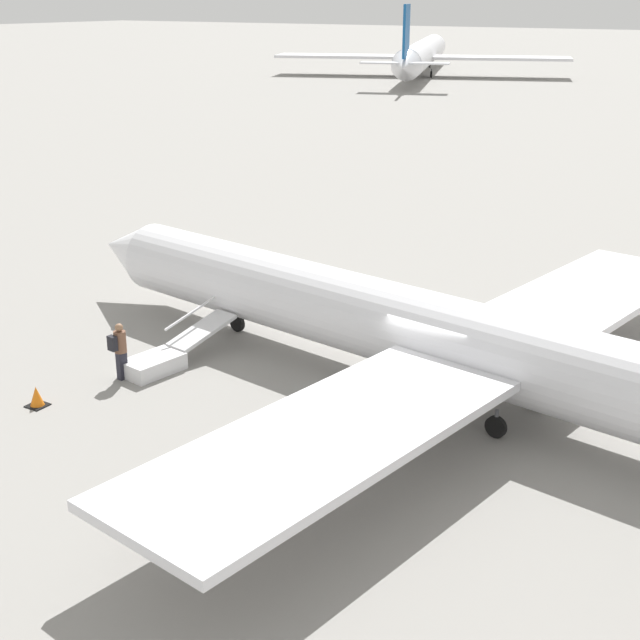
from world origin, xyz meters
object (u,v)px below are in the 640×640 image
at_px(boarding_stairs, 163,358).
at_px(passenger, 120,348).
at_px(airplane_main, 468,344).
at_px(airplane_far_center, 422,54).

bearing_deg(boarding_stairs, passenger, 166.44).
relative_size(airplane_main, passenger, 17.52).
relative_size(airplane_main, boarding_stairs, 7.40).
bearing_deg(airplane_far_center, airplane_main, -174.40).
distance_m(airplane_far_center, passenger, 108.92).
bearing_deg(airplane_main, passenger, 30.22).
xyz_separation_m(airplane_main, boarding_stairs, (8.81, 2.41, -1.48)).
bearing_deg(passenger, airplane_far_center, 30.06).
bearing_deg(airplane_far_center, boarding_stairs, -179.16).
distance_m(airplane_far_center, boarding_stairs, 107.95).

